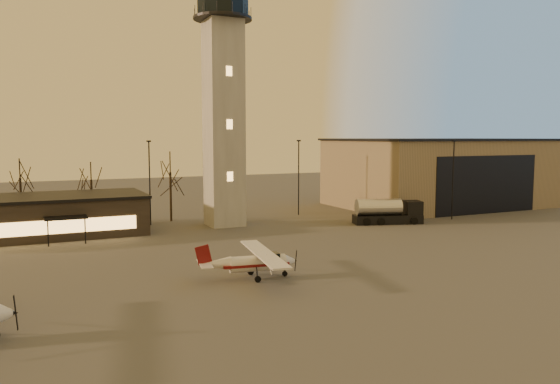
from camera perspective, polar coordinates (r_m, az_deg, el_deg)
name	(u,v)px	position (r m, az deg, el deg)	size (l,w,h in m)	color
ground	(368,288)	(39.47, 9.13, -9.83)	(220.00, 220.00, 0.00)	#4A4744
control_tower	(223,87)	(65.24, -5.94, 10.82)	(6.80, 6.80, 32.60)	gray
hangar	(438,172)	(87.22, 16.14, 2.01)	(30.60, 20.60, 10.30)	#89745A
terminal	(21,217)	(63.84, -25.41, -2.35)	(25.40, 12.20, 4.30)	black
light_poles	(225,180)	(66.30, -5.72, 1.30)	(58.50, 12.25, 10.14)	black
tree_row	(94,174)	(71.05, -18.84, 1.74)	(37.20, 9.20, 8.80)	black
cessna_front	(259,266)	(41.24, -2.18, -7.70)	(8.12, 10.23, 2.81)	silver
fuel_truck	(387,214)	(67.95, 11.16, -2.23)	(8.64, 4.78, 3.08)	black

